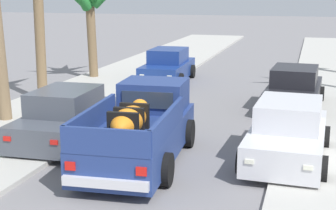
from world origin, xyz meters
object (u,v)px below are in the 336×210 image
(pickup_truck, at_px, (141,129))
(car_left_near, at_px, (288,133))
(car_right_near, at_px, (168,66))
(car_left_mid, at_px, (67,117))
(car_left_far, at_px, (294,89))

(pickup_truck, distance_m, car_left_near, 3.69)
(car_right_near, relative_size, car_left_mid, 1.00)
(car_right_near, distance_m, car_left_mid, 10.04)
(car_right_near, bearing_deg, car_left_mid, -90.41)
(pickup_truck, bearing_deg, car_left_near, 15.49)
(car_right_near, relative_size, car_left_far, 0.99)
(car_left_near, xyz_separation_m, car_left_far, (-0.09, 5.88, 0.00))
(car_left_mid, bearing_deg, car_right_near, 89.59)
(car_left_far, bearing_deg, car_left_near, -89.14)
(pickup_truck, height_order, car_left_far, pickup_truck)
(car_left_near, xyz_separation_m, car_right_near, (-6.01, 9.98, 0.00))
(pickup_truck, height_order, car_left_near, pickup_truck)
(car_left_far, bearing_deg, pickup_truck, -116.81)
(car_right_near, xyz_separation_m, car_left_mid, (-0.07, -10.04, 0.00))
(pickup_truck, xyz_separation_m, car_left_far, (3.47, 6.87, -0.10))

